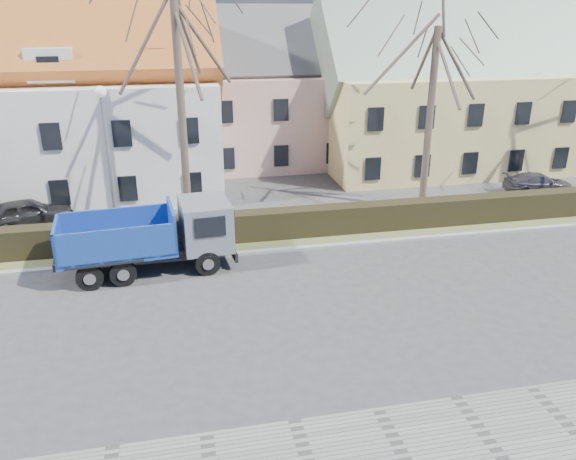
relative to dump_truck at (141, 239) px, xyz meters
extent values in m
plane|color=#3A3A3C|center=(3.99, -3.81, -1.40)|extent=(120.00, 120.00, 0.00)
cube|color=gray|center=(3.99, 0.79, -1.34)|extent=(80.00, 0.30, 0.12)
cube|color=#575F35|center=(3.99, 2.39, -1.35)|extent=(80.00, 3.00, 0.10)
cube|color=black|center=(3.99, 2.19, -0.75)|extent=(60.00, 0.90, 1.30)
imported|color=black|center=(-5.52, 6.14, -0.70)|extent=(4.37, 2.81, 1.38)
imported|color=#393840|center=(21.56, 5.85, -0.84)|extent=(4.04, 2.11, 1.12)
camera|label=1|loc=(1.49, -20.98, 8.42)|focal=35.00mm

